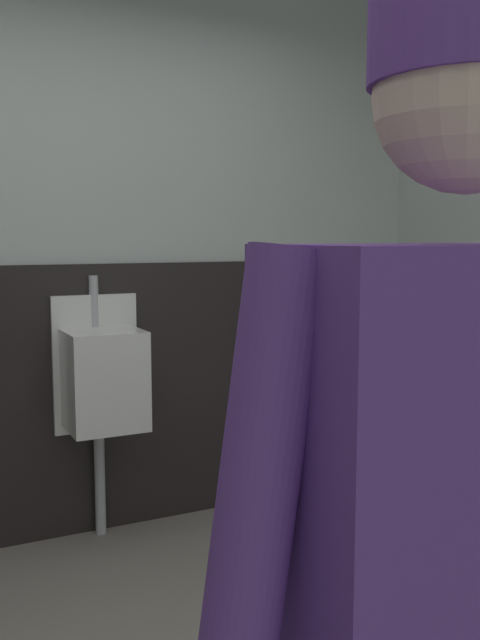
% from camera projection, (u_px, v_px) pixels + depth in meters
% --- Properties ---
extents(wall_back, '(4.64, 0.12, 2.80)m').
position_uv_depth(wall_back, '(40.00, 241.00, 3.21)').
color(wall_back, silver).
rests_on(wall_back, ground_plane).
extents(wainscot_band_back, '(4.04, 0.03, 1.29)m').
position_uv_depth(wainscot_band_back, '(49.00, 404.00, 3.23)').
color(wainscot_band_back, black).
rests_on(wainscot_band_back, ground_plane).
extents(urinal_solo, '(0.40, 0.34, 1.24)m').
position_uv_depth(urinal_solo, '(102.00, 378.00, 3.19)').
color(urinal_solo, white).
rests_on(urinal_solo, ground_plane).
extents(person, '(0.71, 0.60, 1.70)m').
position_uv_depth(person, '(457.00, 544.00, 0.90)').
color(person, '#2D3342').
rests_on(person, ground_plane).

